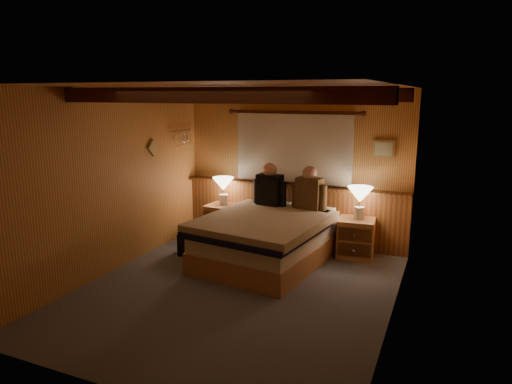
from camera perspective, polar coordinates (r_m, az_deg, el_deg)
The scene contains 19 objects.
floor at distance 5.65m, azimuth -2.42°, elevation -12.12°, with size 4.20×4.20×0.00m, color #50565F.
ceiling at distance 5.15m, azimuth -2.67°, elevation 13.02°, with size 4.20×4.20×0.00m, color #E49455.
wall_back at distance 7.18m, azimuth 4.80°, elevation 3.14°, with size 3.60×3.60×0.00m, color #DD8E4F.
wall_left at distance 6.25m, azimuth -17.55°, elevation 1.26°, with size 4.20×4.20×0.00m, color #DD8E4F.
wall_right at distance 4.78m, azimuth 17.26°, elevation -1.96°, with size 4.20×4.20×0.00m, color #DD8E4F.
wall_front at distance 3.57m, azimuth -17.52°, elevation -6.75°, with size 3.60×3.60×0.00m, color #DD8E4F.
wainscot at distance 7.27m, azimuth 4.54°, elevation -2.50°, with size 3.60×0.23×0.94m.
curtain_window at distance 7.07m, azimuth 4.66°, elevation 5.63°, with size 2.18×0.09×1.11m.
ceiling_beams at distance 5.28m, azimuth -1.93°, elevation 12.03°, with size 3.60×1.65×0.16m.
coat_rail at distance 7.40m, azimuth -9.30°, elevation 6.94°, with size 0.05×0.55×0.24m.
framed_print at distance 6.81m, azimuth 15.66°, elevation 5.21°, with size 0.30×0.04×0.25m.
bed at distance 6.38m, azimuth 1.32°, elevation -5.83°, with size 1.75×2.14×0.67m.
nightstand_left at distance 7.48m, azimuth -4.13°, elevation -3.71°, with size 0.54×0.50×0.56m.
nightstand_right at distance 6.79m, azimuth 12.39°, elevation -5.61°, with size 0.55×0.50×0.56m.
lamp_left at distance 7.36m, azimuth -4.11°, elevation 0.80°, with size 0.34×0.34×0.45m.
lamp_right at distance 6.64m, azimuth 12.86°, elevation -0.56°, with size 0.36×0.36×0.47m.
person_left at distance 6.89m, azimuth 1.72°, elevation 0.55°, with size 0.55×0.26×0.67m.
person_right at distance 6.70m, azimuth 6.68°, elevation 0.10°, with size 0.54×0.27×0.66m.
duffel_bag at distance 6.80m, azimuth -7.18°, elevation -6.38°, with size 0.59×0.41×0.39m.
Camera 1 is at (2.26, -4.63, 2.32)m, focal length 32.00 mm.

